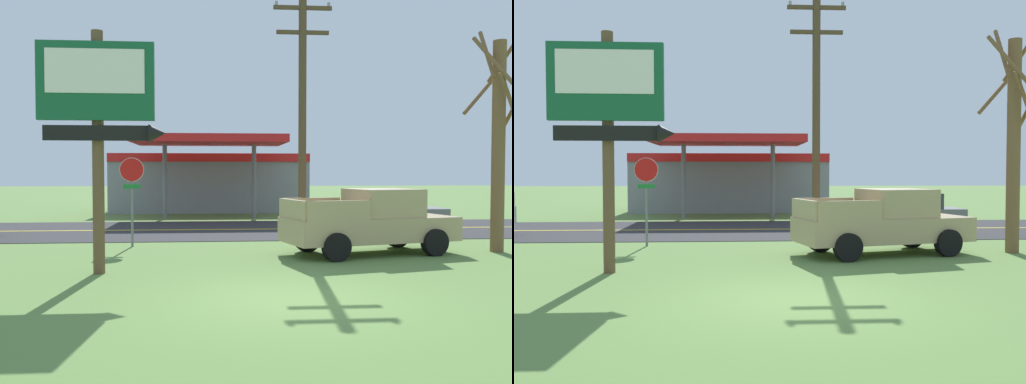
% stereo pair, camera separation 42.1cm
% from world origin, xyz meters
% --- Properties ---
extents(ground_plane, '(180.00, 180.00, 0.00)m').
position_xyz_m(ground_plane, '(0.00, 0.00, 0.00)').
color(ground_plane, '#5B7F3D').
extents(road_asphalt, '(140.00, 8.00, 0.02)m').
position_xyz_m(road_asphalt, '(0.00, 13.00, 0.01)').
color(road_asphalt, '#2B2B2D').
rests_on(road_asphalt, ground).
extents(road_centre_line, '(126.00, 0.20, 0.01)m').
position_xyz_m(road_centre_line, '(0.00, 13.00, 0.02)').
color(road_centre_line, gold).
rests_on(road_centre_line, road_asphalt).
extents(motel_sign, '(3.01, 0.54, 5.86)m').
position_xyz_m(motel_sign, '(-4.15, 3.02, 3.98)').
color(motel_sign, brown).
rests_on(motel_sign, ground).
extents(stop_sign, '(0.80, 0.08, 2.95)m').
position_xyz_m(stop_sign, '(-4.12, 7.96, 2.03)').
color(stop_sign, slate).
rests_on(stop_sign, ground).
extents(utility_pole, '(1.93, 0.26, 8.35)m').
position_xyz_m(utility_pole, '(1.50, 7.56, 4.47)').
color(utility_pole, brown).
rests_on(utility_pole, ground).
extents(bare_tree, '(1.69, 1.99, 6.86)m').
position_xyz_m(bare_tree, '(7.31, 5.86, 3.51)').
color(bare_tree, brown).
rests_on(bare_tree, ground).
extents(gas_station, '(12.00, 11.50, 4.40)m').
position_xyz_m(gas_station, '(-1.60, 24.89, 1.94)').
color(gas_station, gray).
rests_on(gas_station, ground).
extents(pickup_tan_parked_on_lawn, '(5.52, 3.18, 1.96)m').
position_xyz_m(pickup_tan_parked_on_lawn, '(3.32, 5.78, 0.96)').
color(pickup_tan_parked_on_lawn, tan).
rests_on(pickup_tan_parked_on_lawn, ground).
extents(car_grey_near_lane, '(4.20, 2.00, 1.64)m').
position_xyz_m(car_grey_near_lane, '(5.69, 11.00, 0.83)').
color(car_grey_near_lane, slate).
rests_on(car_grey_near_lane, ground).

